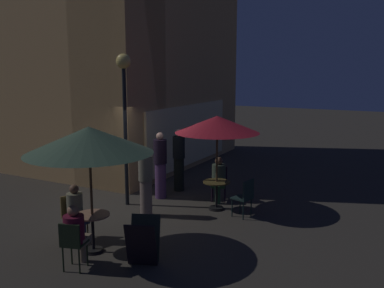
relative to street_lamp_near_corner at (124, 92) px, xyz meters
name	(u,v)px	position (x,y,z in m)	size (l,w,h in m)	color
ground_plane	(134,210)	(-0.28, -0.40, -2.95)	(60.00, 60.00, 0.00)	#35312A
cafe_building	(124,27)	(3.39, 2.47, 1.98)	(7.93, 6.57, 9.88)	tan
street_lamp_near_corner	(124,92)	(0.00, 0.00, 0.00)	(0.38, 0.38, 3.92)	black
menu_sandwich_board	(143,241)	(-2.68, -2.33, -2.52)	(0.79, 0.74, 0.84)	#232B23
cafe_table_0	(93,226)	(-2.70, -1.17, -2.42)	(0.67, 0.67, 0.77)	black
cafe_table_1	(217,190)	(0.73, -2.25, -2.43)	(0.69, 0.69, 0.74)	black
patio_umbrella_0	(89,140)	(-2.70, -1.17, -0.74)	(2.42, 2.42, 2.48)	black
patio_umbrella_1	(217,125)	(0.73, -2.25, -0.77)	(2.10, 2.10, 2.40)	black
cafe_chair_0	(73,213)	(-2.41, -0.40, -2.38)	(0.56, 0.56, 0.94)	brown
cafe_chair_1	(72,241)	(-3.50, -1.40, -2.40)	(0.48, 0.48, 0.90)	black
cafe_chair_2	(219,180)	(1.53, -1.96, -2.40)	(0.55, 0.55, 0.91)	black
cafe_chair_3	(245,195)	(0.51, -3.10, -2.39)	(0.50, 0.50, 0.94)	black
patron_seated_0	(76,210)	(-2.46, -0.54, -2.27)	(0.43, 0.52, 1.21)	#2B3253
patron_seated_1	(76,232)	(-3.37, -1.36, -2.27)	(0.54, 0.45, 1.19)	#826D54
patron_seated_2	(219,176)	(1.40, -2.01, -2.26)	(0.55, 0.48, 1.20)	#254E2D
patron_standing_3	(160,165)	(0.91, -0.47, -2.03)	(0.36, 0.36, 1.84)	#51325F
patron_standing_4	(146,182)	(-0.49, -0.93, -2.10)	(0.34, 0.34, 1.69)	gray
patron_standing_5	(179,160)	(1.79, -0.56, -2.03)	(0.35, 0.35, 1.83)	black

